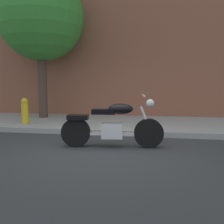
% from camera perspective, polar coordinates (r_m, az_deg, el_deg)
% --- Properties ---
extents(ground_plane, '(60.00, 60.00, 0.00)m').
position_cam_1_polar(ground_plane, '(5.20, -1.89, -8.69)').
color(ground_plane, '#303335').
extents(sidewalk, '(20.66, 3.23, 0.14)m').
position_cam_1_polar(sidewalk, '(8.27, 2.67, -2.59)').
color(sidewalk, '#969696').
rests_on(sidewalk, ground).
extents(motorcycle, '(2.15, 0.70, 1.11)m').
position_cam_1_polar(motorcycle, '(5.49, -0.02, -3.11)').
color(motorcycle, black).
rests_on(motorcycle, ground).
extents(street_tree, '(2.95, 2.95, 5.07)m').
position_cam_1_polar(street_tree, '(9.82, -15.23, 19.16)').
color(street_tree, '#48362E').
rests_on(street_tree, ground).
extents(fire_hydrant, '(0.20, 0.20, 0.91)m').
position_cam_1_polar(fire_hydrant, '(8.26, -18.41, -0.22)').
color(fire_hydrant, gold).
rests_on(fire_hydrant, ground).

